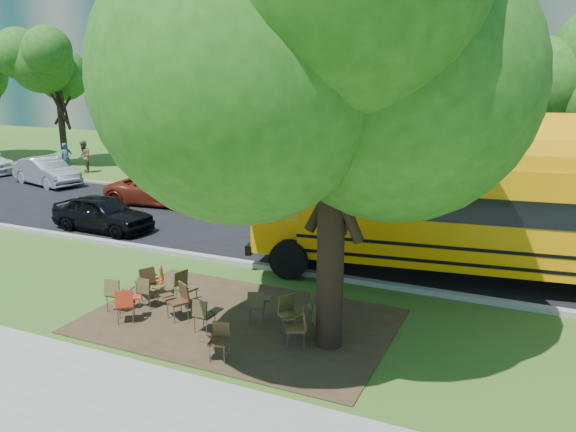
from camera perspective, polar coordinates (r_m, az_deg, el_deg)
The scene contains 33 objects.
ground at distance 14.21m, azimuth -7.59°, elevation -9.08°, with size 160.00×160.00×0.00m, color #30591C.
sidewalk at distance 10.80m, azimuth -22.38°, elevation -18.09°, with size 60.00×4.00×0.04m, color gray.
dirt_patch at distance 13.35m, azimuth -5.02°, elevation -10.55°, with size 7.00×4.50×0.03m, color #382819.
asphalt_road at distance 20.13m, azimuth 2.91°, elevation -1.83°, with size 80.00×8.00×0.04m, color black.
kerb_near at distance 16.63m, azimuth -2.15°, elevation -5.17°, with size 80.00×0.25×0.14m, color gray.
kerb_far at distance 23.86m, azimuth 6.51°, elevation 0.80°, with size 80.00×0.25×0.14m, color gray.
building_main at distance 49.65m, azimuth 6.96°, elevation 20.46°, with size 38.00×16.00×22.00m, color slate.
building_left at distance 68.17m, azimuth -17.97°, elevation 17.36°, with size 26.00×14.00×20.00m, color slate.
bg_tree_0 at distance 30.65m, azimuth -14.40°, elevation 11.94°, with size 5.20×5.20×7.18m.
bg_tree_1 at distance 37.50m, azimuth -22.41°, elevation 12.94°, with size 6.00×6.00×8.40m.
bg_tree_2 at distance 29.60m, azimuth 0.31°, elevation 11.61°, with size 4.80×4.80×6.62m.
bg_tree_3 at distance 25.05m, azimuth 27.12°, elevation 11.46°, with size 5.60×5.60×7.84m.
main_tree at distance 10.90m, azimuth 4.69°, elevation 13.89°, with size 7.20×7.20×9.15m.
school_bus at distance 16.25m, azimuth 23.08°, elevation 0.04°, with size 13.89×4.76×3.33m.
chair_0 at distance 14.18m, azimuth -17.06°, elevation -7.32°, with size 0.58×0.58×0.87m.
chair_1 at distance 14.22m, azimuth -14.06°, elevation -7.24°, with size 0.53×0.47×0.80m.
chair_2 at distance 13.51m, azimuth -16.12°, elevation -8.41°, with size 0.56×0.71×0.85m.
chair_3 at distance 13.43m, azimuth -11.05°, elevation -8.11°, with size 0.74×0.58×0.89m.
chair_4 at distance 12.65m, azimuth -8.53°, elevation -9.67°, with size 0.56×0.48×0.82m.
chair_5 at distance 11.56m, azimuth -7.05°, elevation -12.13°, with size 0.53×0.55×0.79m.
chair_6 at distance 11.92m, azimuth 1.04°, elevation -10.86°, with size 0.69×0.60×0.88m.
chair_7 at distance 12.16m, azimuth 3.59°, elevation -10.53°, with size 0.71×0.56×0.83m.
chair_8 at distance 14.74m, azimuth -14.18°, elevation -6.24°, with size 0.58×0.74×0.89m.
chair_9 at distance 14.88m, azimuth -13.15°, elevation -6.15°, with size 0.68×0.55×0.82m.
chair_10 at distance 14.13m, azimuth -10.56°, elevation -6.92°, with size 0.54×0.69×0.90m.
chair_11 at distance 13.05m, azimuth -3.14°, elevation -8.80°, with size 0.55×0.63×0.80m.
chair_12 at distance 12.46m, azimuth 0.10°, elevation -9.63°, with size 0.60×0.76×0.90m.
chair_13 at distance 12.69m, azimuth 3.40°, elevation -9.00°, with size 0.65×0.80×0.97m.
black_car at distance 21.49m, azimuth -18.30°, elevation 0.28°, with size 1.58×3.92×1.34m, color black.
bg_car_silver at distance 31.35m, azimuth -23.32°, elevation 4.17°, with size 1.51×4.34×1.43m, color gray.
bg_car_red at distance 25.16m, azimuth -12.90°, elevation 2.58°, with size 2.15×4.67×1.30m, color #5F1C10.
pedestrian_a at distance 34.32m, azimuth -21.59°, elevation 5.42°, with size 0.65×0.43×1.79m, color navy.
pedestrian_b at distance 34.53m, azimuth -20.04°, elevation 5.67°, with size 0.90×0.70×1.86m, color brown.
Camera 1 is at (7.00, -11.02, 5.62)m, focal length 35.00 mm.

